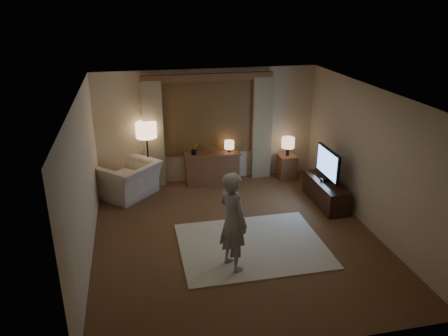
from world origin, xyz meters
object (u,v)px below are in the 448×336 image
object	(u,v)px
armchair	(129,180)
sideboard	(212,169)
tv_stand	(325,192)
side_table	(287,167)
person	(233,221)

from	to	relation	value
armchair	sideboard	bearing A→B (deg)	143.45
armchair	tv_stand	world-z (taller)	armchair
armchair	side_table	bearing A→B (deg)	138.12
sideboard	side_table	bearing A→B (deg)	-1.60
armchair	person	world-z (taller)	person
tv_stand	armchair	bearing A→B (deg)	162.83
side_table	person	world-z (taller)	person
armchair	side_table	size ratio (longest dim) A/B	2.07
sideboard	person	world-z (taller)	person
armchair	tv_stand	bearing A→B (deg)	116.88
sideboard	tv_stand	xyz separation A→B (m)	(2.11, -1.55, -0.10)
sideboard	person	xyz separation A→B (m)	(-0.31, -3.40, 0.48)
armchair	person	size ratio (longest dim) A/B	0.72
armchair	side_table	world-z (taller)	armchair
side_table	person	size ratio (longest dim) A/B	0.35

